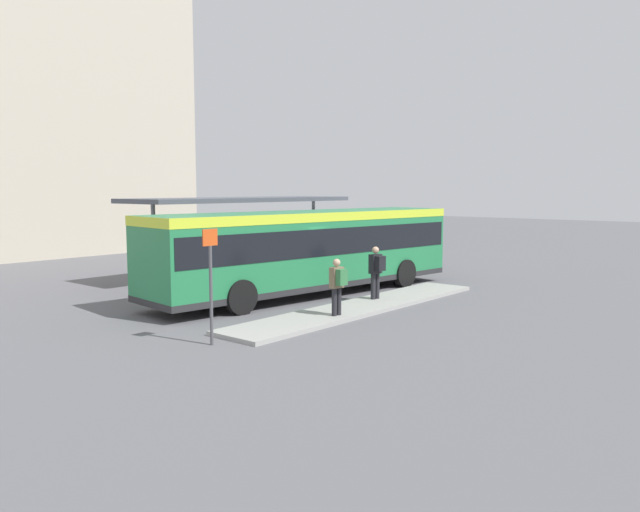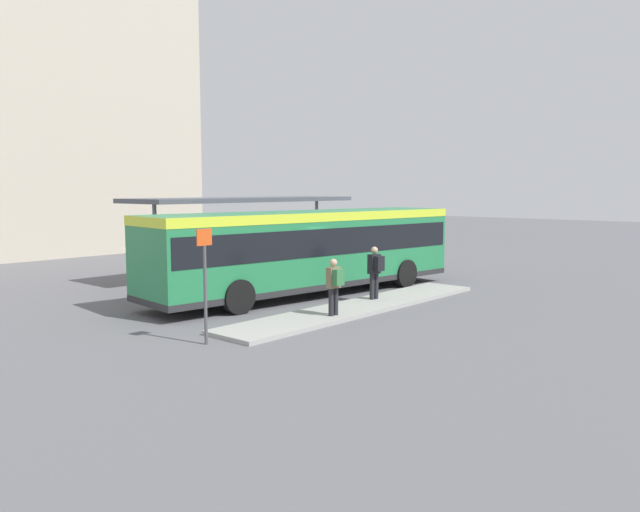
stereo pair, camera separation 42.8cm
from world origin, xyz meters
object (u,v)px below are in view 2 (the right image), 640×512
Objects in this scene: bicycle_red at (424,260)px; pedestrian_waiting at (375,269)px; bicycle_white at (393,257)px; potted_planter_near_shelter at (294,265)px; pedestrian_companion at (334,283)px; platform_sign at (205,281)px; city_bus at (309,246)px; bicycle_black at (412,259)px.

pedestrian_waiting is at bearing 108.38° from bicycle_red.
potted_planter_near_shelter reaches higher than bicycle_white.
bicycle_white is (0.05, 1.79, 0.02)m from bicycle_red.
platform_sign reaches higher than pedestrian_companion.
pedestrian_companion is at bearing -6.75° from platform_sign.
city_bus is 7.51m from platform_sign.
bicycle_black is 0.56× the size of platform_sign.
city_bus is at bearing -68.63° from bicycle_white.
pedestrian_waiting is 10.33m from bicycle_black.
bicycle_white is 17.06m from platform_sign.
bicycle_white is at bearing -50.88° from pedestrian_waiting.
bicycle_black is at bearing 16.17° from platform_sign.
bicycle_red is at bearing -17.25° from bicycle_black.
potted_planter_near_shelter is 0.45× the size of platform_sign.
platform_sign reaches higher than bicycle_black.
platform_sign is (-16.40, -4.75, 1.21)m from bicycle_black.
bicycle_black is 0.96m from bicycle_white.
city_bus reaches higher than potted_planter_near_shelter.
platform_sign is at bearing 99.54° from bicycle_red.
city_bus is at bearing -72.70° from bicycle_black.
pedestrian_companion reaches higher than bicycle_red.
bicycle_white is at bearing -152.44° from bicycle_black.
bicycle_black is at bearing 17.36° from city_bus.
bicycle_black is at bearing 25.95° from bicycle_white.
bicycle_black is at bearing -60.38° from pedestrian_companion.
city_bus reaches higher than pedestrian_companion.
platform_sign is (-6.91, -2.94, -0.18)m from city_bus.
bicycle_white is at bearing -56.26° from pedestrian_companion.
bicycle_white reaches higher than bicycle_black.
pedestrian_waiting is 1.05× the size of bicycle_red.
bicycle_red is at bearing 3.34° from bicycle_white.
bicycle_black is at bearing -5.35° from potted_planter_near_shelter.
city_bus reaches higher than pedestrian_waiting.
city_bus reaches higher than bicycle_black.
pedestrian_companion is (-2.93, -0.71, -0.06)m from pedestrian_waiting.
pedestrian_waiting is 0.62× the size of platform_sign.
city_bus is at bearing 12.90° from pedestrian_waiting.
pedestrian_companion reaches higher than bicycle_black.
platform_sign is (-4.22, 0.50, 0.50)m from pedestrian_companion.
bicycle_red is 7.39m from potted_planter_near_shelter.
bicycle_red is (11.78, 4.36, -0.70)m from pedestrian_companion.
platform_sign is at bearing 89.53° from pedestrian_companion.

